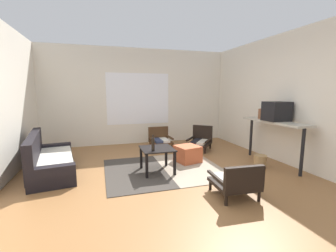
{
  "coord_description": "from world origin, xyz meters",
  "views": [
    {
      "loc": [
        -1.1,
        -3.53,
        1.51
      ],
      "look_at": [
        0.19,
        0.72,
        0.83
      ],
      "focal_mm": 24.39,
      "sensor_mm": 36.0,
      "label": 1
    }
  ],
  "objects_px": {
    "armchair_corner": "(200,139)",
    "ottoman_orange": "(188,154)",
    "crt_television": "(277,111)",
    "wicker_basket": "(260,161)",
    "coffee_table": "(157,153)",
    "glass_bottle": "(153,144)",
    "armchair_striped_foreground": "(236,181)",
    "couch": "(49,161)",
    "armchair_by_window": "(160,139)",
    "console_shelf": "(274,126)",
    "clay_vase": "(264,113)"
  },
  "relations": [
    {
      "from": "armchair_by_window",
      "to": "ottoman_orange",
      "type": "relative_size",
      "value": 1.21
    },
    {
      "from": "crt_television",
      "to": "armchair_corner",
      "type": "bearing_deg",
      "value": 119.56
    },
    {
      "from": "couch",
      "to": "ottoman_orange",
      "type": "height_order",
      "value": "couch"
    },
    {
      "from": "couch",
      "to": "console_shelf",
      "type": "height_order",
      "value": "console_shelf"
    },
    {
      "from": "coffee_table",
      "to": "console_shelf",
      "type": "height_order",
      "value": "console_shelf"
    },
    {
      "from": "clay_vase",
      "to": "ottoman_orange",
      "type": "bearing_deg",
      "value": 168.49
    },
    {
      "from": "console_shelf",
      "to": "glass_bottle",
      "type": "distance_m",
      "value": 2.53
    },
    {
      "from": "console_shelf",
      "to": "coffee_table",
      "type": "bearing_deg",
      "value": 174.11
    },
    {
      "from": "coffee_table",
      "to": "console_shelf",
      "type": "distance_m",
      "value": 2.45
    },
    {
      "from": "armchair_corner",
      "to": "armchair_by_window",
      "type": "bearing_deg",
      "value": 154.46
    },
    {
      "from": "armchair_by_window",
      "to": "console_shelf",
      "type": "distance_m",
      "value": 2.81
    },
    {
      "from": "armchair_striped_foreground",
      "to": "armchair_corner",
      "type": "height_order",
      "value": "armchair_corner"
    },
    {
      "from": "coffee_table",
      "to": "armchair_striped_foreground",
      "type": "xyz_separation_m",
      "value": [
        0.82,
        -1.34,
        -0.13
      ]
    },
    {
      "from": "console_shelf",
      "to": "clay_vase",
      "type": "relative_size",
      "value": 5.16
    },
    {
      "from": "coffee_table",
      "to": "clay_vase",
      "type": "distance_m",
      "value": 2.49
    },
    {
      "from": "console_shelf",
      "to": "clay_vase",
      "type": "height_order",
      "value": "clay_vase"
    },
    {
      "from": "console_shelf",
      "to": "crt_television",
      "type": "height_order",
      "value": "crt_television"
    },
    {
      "from": "coffee_table",
      "to": "wicker_basket",
      "type": "bearing_deg",
      "value": -10.48
    },
    {
      "from": "couch",
      "to": "crt_television",
      "type": "height_order",
      "value": "crt_television"
    },
    {
      "from": "armchair_striped_foreground",
      "to": "ottoman_orange",
      "type": "height_order",
      "value": "armchair_striped_foreground"
    },
    {
      "from": "coffee_table",
      "to": "glass_bottle",
      "type": "xyz_separation_m",
      "value": [
        -0.12,
        -0.17,
        0.21
      ]
    },
    {
      "from": "armchair_corner",
      "to": "ottoman_orange",
      "type": "relative_size",
      "value": 1.75
    },
    {
      "from": "glass_bottle",
      "to": "wicker_basket",
      "type": "xyz_separation_m",
      "value": [
        2.12,
        -0.2,
        -0.45
      ]
    },
    {
      "from": "armchair_by_window",
      "to": "armchair_corner",
      "type": "relative_size",
      "value": 0.69
    },
    {
      "from": "crt_television",
      "to": "wicker_basket",
      "type": "distance_m",
      "value": 1.06
    },
    {
      "from": "glass_bottle",
      "to": "ottoman_orange",
      "type": "bearing_deg",
      "value": 32.42
    },
    {
      "from": "coffee_table",
      "to": "wicker_basket",
      "type": "distance_m",
      "value": 2.05
    },
    {
      "from": "console_shelf",
      "to": "glass_bottle",
      "type": "height_order",
      "value": "console_shelf"
    },
    {
      "from": "couch",
      "to": "coffee_table",
      "type": "xyz_separation_m",
      "value": [
        1.94,
        -0.56,
        0.15
      ]
    },
    {
      "from": "ottoman_orange",
      "to": "console_shelf",
      "type": "xyz_separation_m",
      "value": [
        1.63,
        -0.65,
        0.63
      ]
    },
    {
      "from": "ottoman_orange",
      "to": "crt_television",
      "type": "bearing_deg",
      "value": -22.89
    },
    {
      "from": "ottoman_orange",
      "to": "console_shelf",
      "type": "relative_size",
      "value": 0.3
    },
    {
      "from": "armchair_corner",
      "to": "glass_bottle",
      "type": "distance_m",
      "value": 2.2
    },
    {
      "from": "armchair_by_window",
      "to": "clay_vase",
      "type": "bearing_deg",
      "value": -42.26
    },
    {
      "from": "coffee_table",
      "to": "clay_vase",
      "type": "bearing_deg",
      "value": 1.61
    },
    {
      "from": "coffee_table",
      "to": "ottoman_orange",
      "type": "relative_size",
      "value": 1.36
    },
    {
      "from": "coffee_table",
      "to": "couch",
      "type": "bearing_deg",
      "value": 164.0
    },
    {
      "from": "clay_vase",
      "to": "crt_television",
      "type": "bearing_deg",
      "value": -90.51
    },
    {
      "from": "ottoman_orange",
      "to": "armchair_striped_foreground",
      "type": "bearing_deg",
      "value": -88.51
    },
    {
      "from": "console_shelf",
      "to": "glass_bottle",
      "type": "bearing_deg",
      "value": 178.14
    },
    {
      "from": "couch",
      "to": "wicker_basket",
      "type": "distance_m",
      "value": 4.06
    },
    {
      "from": "wicker_basket",
      "to": "crt_television",
      "type": "bearing_deg",
      "value": 12.11
    },
    {
      "from": "coffee_table",
      "to": "clay_vase",
      "type": "height_order",
      "value": "clay_vase"
    },
    {
      "from": "clay_vase",
      "to": "wicker_basket",
      "type": "bearing_deg",
      "value": -132.03
    },
    {
      "from": "couch",
      "to": "coffee_table",
      "type": "bearing_deg",
      "value": -16.0
    },
    {
      "from": "ottoman_orange",
      "to": "crt_television",
      "type": "xyz_separation_m",
      "value": [
        1.62,
        -0.69,
        0.93
      ]
    },
    {
      "from": "clay_vase",
      "to": "glass_bottle",
      "type": "distance_m",
      "value": 2.57
    },
    {
      "from": "crt_television",
      "to": "wicker_basket",
      "type": "height_order",
      "value": "crt_television"
    },
    {
      "from": "crt_television",
      "to": "wicker_basket",
      "type": "bearing_deg",
      "value": -167.89
    },
    {
      "from": "crt_television",
      "to": "wicker_basket",
      "type": "xyz_separation_m",
      "value": [
        -0.39,
        -0.08,
        -0.98
      ]
    }
  ]
}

